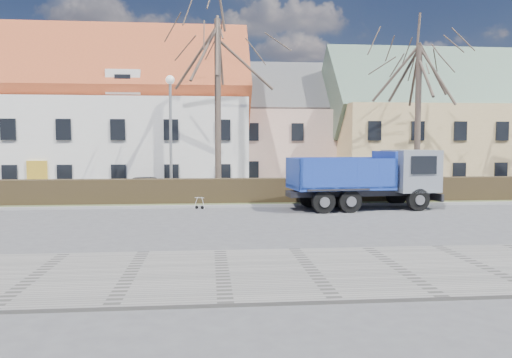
{
  "coord_description": "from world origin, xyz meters",
  "views": [
    {
      "loc": [
        -2.53,
        -20.59,
        3.2
      ],
      "look_at": [
        -0.37,
        2.24,
        1.6
      ],
      "focal_mm": 35.0,
      "sensor_mm": 36.0,
      "label": 1
    }
  ],
  "objects": [
    {
      "name": "parked_car_a",
      "position": [
        -6.05,
        9.87,
        0.67
      ],
      "size": [
        4.12,
        2.2,
        1.33
      ],
      "primitive_type": "imported",
      "rotation": [
        0.0,
        0.0,
        1.74
      ],
      "color": "black",
      "rests_on": "ground"
    },
    {
      "name": "hedge",
      "position": [
        0.0,
        6.0,
        0.65
      ],
      "size": [
        60.0,
        0.9,
        1.3
      ],
      "primitive_type": "cube",
      "color": "#2D2316",
      "rests_on": "ground"
    },
    {
      "name": "building_yellow",
      "position": [
        16.0,
        17.0,
        4.25
      ],
      "size": [
        18.8,
        10.8,
        8.5
      ],
      "primitive_type": null,
      "color": "tan",
      "rests_on": "ground"
    },
    {
      "name": "cart_frame",
      "position": [
        -3.2,
        4.15,
        0.33
      ],
      "size": [
        0.82,
        0.67,
        0.65
      ],
      "primitive_type": null,
      "rotation": [
        0.0,
        0.0,
        -0.43
      ],
      "color": "silver",
      "rests_on": "ground"
    },
    {
      "name": "tree_1",
      "position": [
        -2.0,
        8.5,
        6.33
      ],
      "size": [
        9.2,
        9.2,
        12.65
      ],
      "primitive_type": null,
      "color": "#4A3C33",
      "rests_on": "ground"
    },
    {
      "name": "dump_truck",
      "position": [
        4.79,
        3.29,
        1.51
      ],
      "size": [
        7.78,
        3.47,
        3.02
      ],
      "primitive_type": null,
      "rotation": [
        0.0,
        0.0,
        0.09
      ],
      "color": "navy",
      "rests_on": "ground"
    },
    {
      "name": "curb_far",
      "position": [
        0.0,
        4.6,
        0.06
      ],
      "size": [
        80.0,
        0.3,
        0.12
      ],
      "primitive_type": "cube",
      "color": "gray",
      "rests_on": "ground"
    },
    {
      "name": "tree_2",
      "position": [
        10.0,
        8.5,
        5.5
      ],
      "size": [
        8.0,
        8.0,
        11.0
      ],
      "primitive_type": null,
      "color": "#4A3C33",
      "rests_on": "ground"
    },
    {
      "name": "streetlight",
      "position": [
        -4.6,
        7.0,
        3.51
      ],
      "size": [
        0.55,
        0.55,
        7.01
      ],
      "primitive_type": null,
      "color": "#969797",
      "rests_on": "ground"
    },
    {
      "name": "building_white",
      "position": [
        -13.0,
        16.0,
        4.75
      ],
      "size": [
        26.8,
        10.8,
        9.5
      ],
      "primitive_type": null,
      "color": "silver",
      "rests_on": "ground"
    },
    {
      "name": "ground",
      "position": [
        0.0,
        0.0,
        0.0
      ],
      "size": [
        120.0,
        120.0,
        0.0
      ],
      "primitive_type": "plane",
      "color": "#4B4B4E"
    },
    {
      "name": "grass_strip",
      "position": [
        0.0,
        6.2,
        0.05
      ],
      "size": [
        80.0,
        3.0,
        0.1
      ],
      "primitive_type": "cube",
      "color": "#4D5831",
      "rests_on": "ground"
    },
    {
      "name": "sidewalk_near",
      "position": [
        0.0,
        -8.5,
        0.04
      ],
      "size": [
        80.0,
        5.0,
        0.08
      ],
      "primitive_type": "cube",
      "color": "gray",
      "rests_on": "ground"
    },
    {
      "name": "building_pink",
      "position": [
        4.0,
        20.0,
        4.0
      ],
      "size": [
        10.8,
        8.8,
        8.0
      ],
      "primitive_type": null,
      "color": "#D3A895",
      "rests_on": "ground"
    }
  ]
}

